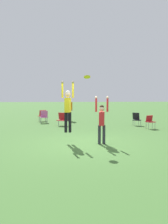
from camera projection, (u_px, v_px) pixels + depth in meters
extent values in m
plane|color=#3D662D|center=(84.00, 144.00, 9.10)|extent=(120.00, 120.00, 0.00)
cylinder|color=black|center=(66.00, 122.00, 9.18)|extent=(0.12, 0.12, 0.86)
cylinder|color=black|center=(70.00, 122.00, 9.19)|extent=(0.12, 0.12, 0.86)
cube|color=yellow|center=(68.00, 105.00, 9.13)|extent=(0.29, 0.43, 0.61)
sphere|color=beige|center=(68.00, 94.00, 9.10)|extent=(0.23, 0.23, 0.23)
sphere|color=#B7B2AD|center=(68.00, 93.00, 9.09)|extent=(0.20, 0.20, 0.20)
cylinder|color=yellow|center=(62.00, 90.00, 9.07)|extent=(0.08, 0.08, 0.64)
sphere|color=beige|center=(62.00, 82.00, 9.04)|extent=(0.10, 0.10, 0.10)
cylinder|color=yellow|center=(73.00, 90.00, 9.10)|extent=(0.08, 0.08, 0.64)
sphere|color=beige|center=(73.00, 82.00, 9.08)|extent=(0.10, 0.10, 0.10)
cylinder|color=#2D2D38|center=(99.00, 135.00, 9.00)|extent=(0.12, 0.12, 0.78)
cylinder|color=#2D2D38|center=(104.00, 135.00, 9.01)|extent=(0.12, 0.12, 0.78)
cube|color=red|center=(102.00, 119.00, 8.96)|extent=(0.29, 0.46, 0.55)
sphere|color=beige|center=(102.00, 109.00, 8.92)|extent=(0.21, 0.21, 0.21)
sphere|color=black|center=(102.00, 107.00, 8.92)|extent=(0.18, 0.18, 0.18)
cylinder|color=red|center=(96.00, 105.00, 8.89)|extent=(0.08, 0.08, 0.59)
sphere|color=beige|center=(96.00, 97.00, 8.87)|extent=(0.10, 0.10, 0.10)
cylinder|color=red|center=(107.00, 105.00, 8.93)|extent=(0.08, 0.08, 0.59)
sphere|color=beige|center=(108.00, 97.00, 8.91)|extent=(0.10, 0.10, 0.10)
cylinder|color=yellow|center=(87.00, 77.00, 8.76)|extent=(0.27, 0.26, 0.12)
cylinder|color=gray|center=(39.00, 119.00, 16.65)|extent=(0.02, 0.02, 0.44)
cylinder|color=gray|center=(45.00, 119.00, 16.68)|extent=(0.02, 0.02, 0.44)
cylinder|color=gray|center=(40.00, 118.00, 17.10)|extent=(0.02, 0.02, 0.44)
cylinder|color=gray|center=(46.00, 118.00, 17.14)|extent=(0.02, 0.02, 0.44)
cube|color=#B21E23|center=(42.00, 116.00, 16.88)|extent=(0.75, 0.75, 0.04)
cube|color=#B21E23|center=(43.00, 113.00, 17.11)|extent=(0.51, 0.38, 0.42)
cylinder|color=gray|center=(135.00, 123.00, 14.29)|extent=(0.02, 0.02, 0.39)
cylinder|color=gray|center=(141.00, 123.00, 14.32)|extent=(0.02, 0.02, 0.39)
cylinder|color=gray|center=(133.00, 122.00, 14.68)|extent=(0.02, 0.02, 0.39)
cylinder|color=gray|center=(139.00, 122.00, 14.71)|extent=(0.02, 0.02, 0.39)
cube|color=black|center=(137.00, 120.00, 14.49)|extent=(0.65, 0.65, 0.04)
cube|color=black|center=(136.00, 116.00, 14.68)|extent=(0.43, 0.38, 0.46)
cylinder|color=gray|center=(58.00, 123.00, 14.16)|extent=(0.02, 0.02, 0.40)
cylinder|color=gray|center=(66.00, 123.00, 14.20)|extent=(0.02, 0.02, 0.40)
cylinder|color=gray|center=(59.00, 123.00, 14.62)|extent=(0.02, 0.02, 0.40)
cylinder|color=gray|center=(66.00, 122.00, 14.66)|extent=(0.02, 0.02, 0.40)
cube|color=#B21E23|center=(62.00, 120.00, 14.40)|extent=(0.76, 0.76, 0.04)
cube|color=#B21E23|center=(62.00, 116.00, 14.64)|extent=(0.53, 0.39, 0.47)
cylinder|color=gray|center=(149.00, 126.00, 12.90)|extent=(0.02, 0.02, 0.44)
cylinder|color=gray|center=(155.00, 126.00, 12.93)|extent=(0.02, 0.02, 0.44)
cylinder|color=gray|center=(146.00, 125.00, 13.29)|extent=(0.02, 0.02, 0.44)
cylinder|color=gray|center=(152.00, 125.00, 13.32)|extent=(0.02, 0.02, 0.44)
cube|color=#B21E23|center=(151.00, 122.00, 13.10)|extent=(0.58, 0.58, 0.04)
cube|color=#B21E23|center=(149.00, 118.00, 13.29)|extent=(0.46, 0.24, 0.36)
cylinder|color=gray|center=(40.00, 120.00, 15.61)|extent=(0.02, 0.02, 0.45)
cylinder|color=gray|center=(47.00, 120.00, 15.64)|extent=(0.02, 0.02, 0.45)
cylinder|color=gray|center=(41.00, 120.00, 16.05)|extent=(0.02, 0.02, 0.45)
cylinder|color=gray|center=(47.00, 120.00, 16.08)|extent=(0.02, 0.02, 0.45)
cube|color=#C666A3|center=(44.00, 117.00, 15.83)|extent=(0.66, 0.66, 0.04)
cube|color=#C666A3|center=(44.00, 114.00, 16.05)|extent=(0.53, 0.27, 0.45)
cylinder|color=#2D2D38|center=(68.00, 115.00, 17.34)|extent=(0.12, 0.12, 0.87)
cylinder|color=#2D2D38|center=(70.00, 115.00, 17.35)|extent=(0.12, 0.12, 0.87)
cube|color=orange|center=(69.00, 106.00, 17.29)|extent=(0.42, 0.23, 0.62)
sphere|color=tan|center=(69.00, 100.00, 17.26)|extent=(0.24, 0.24, 0.24)
sphere|color=olive|center=(69.00, 99.00, 17.25)|extent=(0.20, 0.20, 0.20)
cylinder|color=orange|center=(66.00, 106.00, 17.27)|extent=(0.08, 0.08, 0.65)
sphere|color=tan|center=(66.00, 110.00, 17.30)|extent=(0.10, 0.10, 0.10)
cylinder|color=orange|center=(72.00, 106.00, 17.31)|extent=(0.08, 0.08, 0.65)
sphere|color=tan|center=(72.00, 110.00, 17.34)|extent=(0.10, 0.10, 0.10)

